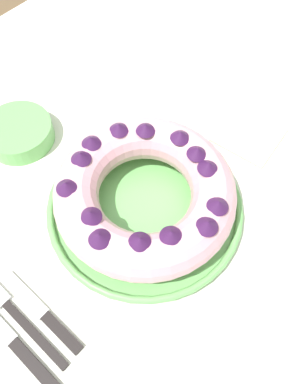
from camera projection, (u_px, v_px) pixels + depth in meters
name	position (u px, v px, depth m)	size (l,w,h in m)	color
ground_plane	(139.00, 315.00, 1.28)	(8.00, 8.00, 0.00)	brown
dining_table	(135.00, 238.00, 0.70)	(1.47, 1.22, 0.75)	silver
serving_dish	(144.00, 206.00, 0.63)	(0.33, 0.33, 0.02)	#6BB760
bundt_cake	(144.00, 192.00, 0.59)	(0.29, 0.29, 0.09)	#E09EAD
fork	(17.00, 315.00, 0.55)	(0.02, 0.18, 0.01)	black
serving_knife	(15.00, 344.00, 0.53)	(0.02, 0.21, 0.01)	black
cake_knife	(46.00, 317.00, 0.55)	(0.02, 0.17, 0.01)	black
side_bowl	(19.00, 133.00, 0.70)	(0.13, 0.13, 0.04)	#6BB760
napkin	(255.00, 127.00, 0.73)	(0.16, 0.11, 0.00)	beige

